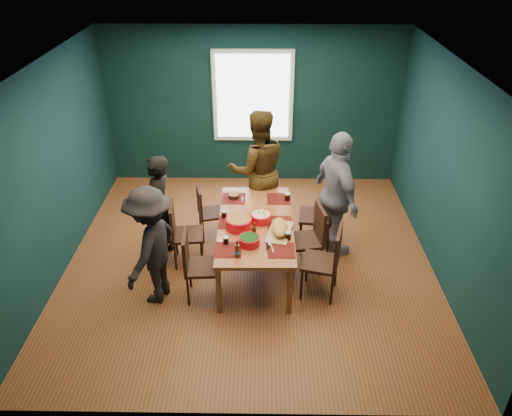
{
  "coord_description": "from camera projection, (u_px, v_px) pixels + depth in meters",
  "views": [
    {
      "loc": [
        0.17,
        -5.65,
        4.17
      ],
      "look_at": [
        0.09,
        -0.15,
        0.93
      ],
      "focal_mm": 35.0,
      "sensor_mm": 36.0,
      "label": 1
    }
  ],
  "objects": [
    {
      "name": "chair_right_far",
      "position": [
        323.0,
        210.0,
        7.0
      ],
      "size": [
        0.5,
        0.5,
        1.01
      ],
      "rotation": [
        0.0,
        0.0,
        -0.11
      ],
      "color": "#321A10",
      "rests_on": "floor"
    },
    {
      "name": "bowl_herbs",
      "position": [
        249.0,
        240.0,
        6.0
      ],
      "size": [
        0.26,
        0.26,
        0.11
      ],
      "color": "red",
      "rests_on": "dining_table"
    },
    {
      "name": "chair_left_mid",
      "position": [
        181.0,
        230.0,
        6.68
      ],
      "size": [
        0.46,
        0.46,
        0.91
      ],
      "rotation": [
        0.0,
        0.0,
        0.11
      ],
      "color": "#321A10",
      "rests_on": "floor"
    },
    {
      "name": "chair_right_mid",
      "position": [
        312.0,
        234.0,
        6.54
      ],
      "size": [
        0.5,
        0.5,
        0.95
      ],
      "rotation": [
        0.0,
        0.0,
        0.19
      ],
      "color": "#321A10",
      "rests_on": "floor"
    },
    {
      "name": "beer_bottle_a",
      "position": [
        237.0,
        251.0,
        5.78
      ],
      "size": [
        0.06,
        0.06,
        0.22
      ],
      "color": "#42200B",
      "rests_on": "dining_table"
    },
    {
      "name": "napkin_b",
      "position": [
        222.0,
        240.0,
        6.11
      ],
      "size": [
        0.14,
        0.14,
        0.0
      ],
      "primitive_type": "cube",
      "rotation": [
        0.0,
        0.0,
        0.07
      ],
      "color": "#F67C67",
      "rests_on": "dining_table"
    },
    {
      "name": "chair_left_near",
      "position": [
        195.0,
        261.0,
        6.06
      ],
      "size": [
        0.44,
        0.44,
        0.92
      ],
      "rotation": [
        0.0,
        0.0,
        0.06
      ],
      "color": "#321A10",
      "rests_on": "floor"
    },
    {
      "name": "person_near_left",
      "position": [
        151.0,
        246.0,
        5.93
      ],
      "size": [
        0.84,
        1.12,
        1.54
      ],
      "primitive_type": "imported",
      "rotation": [
        0.0,
        0.0,
        4.41
      ],
      "color": "black",
      "rests_on": "floor"
    },
    {
      "name": "person_right",
      "position": [
        337.0,
        196.0,
        6.72
      ],
      "size": [
        0.77,
        1.14,
        1.8
      ],
      "primitive_type": "imported",
      "rotation": [
        0.0,
        0.0,
        1.91
      ],
      "color": "silver",
      "rests_on": "floor"
    },
    {
      "name": "room",
      "position": [
        249.0,
        163.0,
        6.52
      ],
      "size": [
        5.01,
        5.01,
        2.71
      ],
      "color": "#9C522D",
      "rests_on": "ground"
    },
    {
      "name": "beer_bottle_b",
      "position": [
        254.0,
        232.0,
        6.1
      ],
      "size": [
        0.06,
        0.06,
        0.23
      ],
      "color": "#42200B",
      "rests_on": "dining_table"
    },
    {
      "name": "cola_glass_d",
      "position": [
        224.0,
        214.0,
        6.54
      ],
      "size": [
        0.07,
        0.07,
        0.1
      ],
      "color": "black",
      "rests_on": "dining_table"
    },
    {
      "name": "person_far_left",
      "position": [
        159.0,
        209.0,
        6.68
      ],
      "size": [
        0.46,
        0.62,
        1.53
      ],
      "primitive_type": "imported",
      "rotation": [
        0.0,
        0.0,
        4.53
      ],
      "color": "black",
      "rests_on": "floor"
    },
    {
      "name": "chair_left_far",
      "position": [
        206.0,
        209.0,
        7.24
      ],
      "size": [
        0.46,
        0.46,
        0.83
      ],
      "rotation": [
        0.0,
        0.0,
        0.25
      ],
      "color": "#321A10",
      "rests_on": "floor"
    },
    {
      "name": "person_back",
      "position": [
        258.0,
        170.0,
        7.36
      ],
      "size": [
        1.02,
        0.87,
        1.84
      ],
      "primitive_type": "imported",
      "rotation": [
        0.0,
        0.0,
        3.36
      ],
      "color": "black",
      "rests_on": "floor"
    },
    {
      "name": "chair_right_near",
      "position": [
        328.0,
        257.0,
        6.08
      ],
      "size": [
        0.53,
        0.53,
        0.97
      ],
      "rotation": [
        0.0,
        0.0,
        -0.25
      ],
      "color": "#321A10",
      "rests_on": "floor"
    },
    {
      "name": "cola_glass_b",
      "position": [
        288.0,
        235.0,
        6.1
      ],
      "size": [
        0.07,
        0.07,
        0.1
      ],
      "color": "black",
      "rests_on": "dining_table"
    },
    {
      "name": "cutting_board",
      "position": [
        279.0,
        229.0,
        6.21
      ],
      "size": [
        0.37,
        0.68,
        0.15
      ],
      "rotation": [
        0.0,
        0.0,
        -0.21
      ],
      "color": "tan",
      "rests_on": "dining_table"
    },
    {
      "name": "cola_glass_c",
      "position": [
        287.0,
        196.0,
        6.92
      ],
      "size": [
        0.08,
        0.08,
        0.11
      ],
      "color": "black",
      "rests_on": "dining_table"
    },
    {
      "name": "cola_glass_a",
      "position": [
        226.0,
        240.0,
        6.01
      ],
      "size": [
        0.07,
        0.07,
        0.1
      ],
      "color": "black",
      "rests_on": "dining_table"
    },
    {
      "name": "bowl_dumpling",
      "position": [
        261.0,
        217.0,
        6.45
      ],
      "size": [
        0.28,
        0.28,
        0.26
      ],
      "color": "red",
      "rests_on": "dining_table"
    },
    {
      "name": "small_bowl",
      "position": [
        234.0,
        196.0,
        7.0
      ],
      "size": [
        0.16,
        0.16,
        0.07
      ],
      "color": "black",
      "rests_on": "dining_table"
    },
    {
      "name": "bowl_salad",
      "position": [
        239.0,
        223.0,
        6.31
      ],
      "size": [
        0.34,
        0.34,
        0.14
      ],
      "color": "red",
      "rests_on": "dining_table"
    },
    {
      "name": "napkin_c",
      "position": [
        281.0,
        255.0,
        5.84
      ],
      "size": [
        0.18,
        0.18,
        0.0
      ],
      "primitive_type": "cube",
      "rotation": [
        0.0,
        0.0,
        0.33
      ],
      "color": "#F67C67",
      "rests_on": "dining_table"
    },
    {
      "name": "dining_table",
      "position": [
        255.0,
        227.0,
        6.49
      ],
      "size": [
        0.99,
        1.93,
        0.73
      ],
      "rotation": [
        0.0,
        0.0,
        0.01
      ],
      "color": "#AB5F33",
      "rests_on": "floor"
    },
    {
      "name": "napkin_a",
      "position": [
        283.0,
        222.0,
        6.47
      ],
      "size": [
        0.15,
        0.15,
        0.0
      ],
      "primitive_type": "cube",
      "rotation": [
        0.0,
        0.0,
        -0.03
      ],
      "color": "#F67C67",
      "rests_on": "dining_table"
    }
  ]
}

